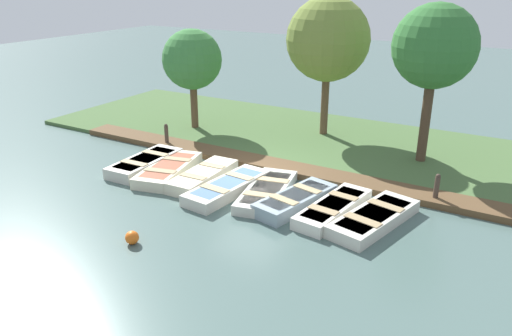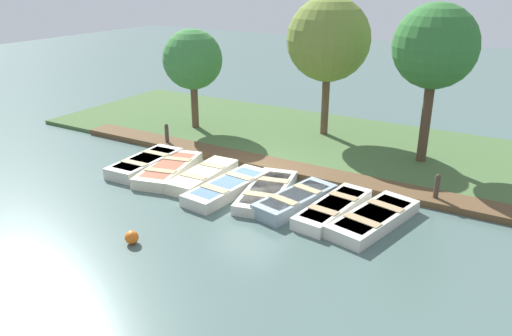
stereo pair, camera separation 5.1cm
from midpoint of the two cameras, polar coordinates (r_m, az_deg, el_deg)
ground_plane at (r=17.37m, az=-0.90°, el=-1.40°), size 80.00×80.00×0.00m
shore_bank at (r=21.51m, az=6.02°, el=3.27°), size 8.00×24.00×0.16m
dock_walkway at (r=18.49m, az=1.40°, el=0.41°), size 1.08×17.70×0.22m
rowboat_0 at (r=18.79m, az=-12.62°, el=0.57°), size 3.14×1.28×0.43m
rowboat_1 at (r=18.05m, az=-10.04°, el=-0.16°), size 3.41×1.94×0.40m
rowboat_2 at (r=17.27m, az=-6.13°, el=-0.92°), size 3.06×1.13×0.42m
rowboat_3 at (r=16.33m, az=-3.36°, el=-2.22°), size 3.46×1.42×0.40m
rowboat_4 at (r=16.08m, az=1.14°, el=-2.70°), size 3.49×1.88×0.35m
rowboat_5 at (r=15.40m, az=4.47°, el=-3.68°), size 3.13×1.68×0.44m
rowboat_6 at (r=15.08m, az=8.74°, el=-4.57°), size 3.30×1.37×0.39m
rowboat_7 at (r=14.71m, az=13.24°, el=-5.61°), size 3.49×1.88×0.39m
mooring_post_near at (r=20.84m, az=-10.25°, el=3.68°), size 0.16×0.16×1.00m
mooring_post_far at (r=16.40m, az=19.84°, el=-2.25°), size 0.16×0.16×1.00m
buoy at (r=13.76m, az=-14.09°, el=-7.72°), size 0.37×0.37×0.37m
park_tree_far_left at (r=22.38m, az=-7.38°, el=12.14°), size 2.61×2.61×4.53m
park_tree_left at (r=21.28m, az=8.16°, el=14.30°), size 3.45×3.45×5.92m
park_tree_center at (r=18.79m, az=19.68°, el=12.85°), size 2.95×2.95×5.85m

